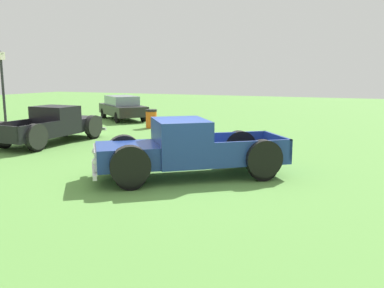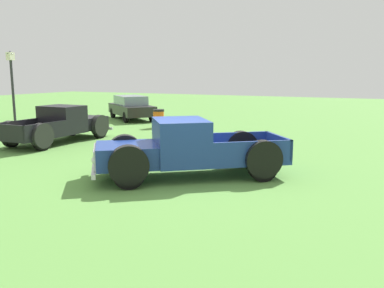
% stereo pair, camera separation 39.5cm
% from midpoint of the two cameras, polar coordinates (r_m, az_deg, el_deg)
% --- Properties ---
extents(ground_plane, '(80.00, 80.00, 0.00)m').
position_cam_midpoint_polar(ground_plane, '(10.94, -2.93, -4.77)').
color(ground_plane, '#5B9342').
extents(pickup_truck_foreground, '(4.59, 5.16, 1.57)m').
position_cam_midpoint_polar(pickup_truck_foreground, '(10.81, -2.96, -0.87)').
color(pickup_truck_foreground, navy).
rests_on(pickup_truck_foreground, ground_plane).
extents(pickup_truck_behind_left, '(4.84, 1.93, 1.47)m').
position_cam_midpoint_polar(pickup_truck_behind_left, '(17.44, -19.08, 2.55)').
color(pickup_truck_behind_left, black).
rests_on(pickup_truck_behind_left, ground_plane).
extents(sedan_distant_a, '(4.05, 4.45, 1.43)m').
position_cam_midpoint_polar(sedan_distant_a, '(24.98, -10.22, 5.10)').
color(sedan_distant_a, black).
rests_on(sedan_distant_a, ground_plane).
extents(lamp_post_near, '(0.36, 0.36, 3.81)m').
position_cam_midpoint_polar(lamp_post_near, '(20.97, -25.52, 6.84)').
color(lamp_post_near, '#2D2D33').
rests_on(lamp_post_near, ground_plane).
extents(trash_can, '(0.59, 0.59, 0.95)m').
position_cam_midpoint_polar(trash_can, '(20.98, -6.29, 3.57)').
color(trash_can, orange).
rests_on(trash_can, ground_plane).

